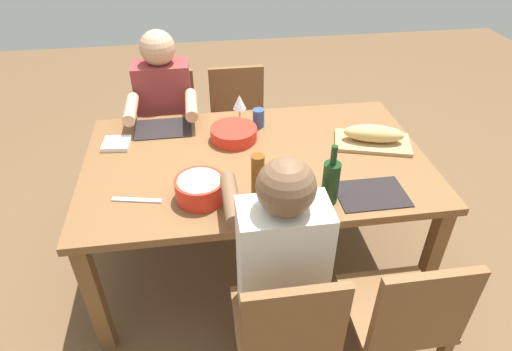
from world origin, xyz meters
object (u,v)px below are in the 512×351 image
Objects in this scene: diner_near_right at (165,111)px; cutting_board at (372,142)px; dining_table at (256,170)px; wine_bottle at (331,181)px; chair_near_right at (170,127)px; chair_far_center at (287,331)px; chair_far_left at (403,317)px; bread_loaf at (374,134)px; serving_bowl_salad at (234,133)px; cup_near_center at (259,118)px; chair_near_center at (239,122)px; wine_glass at (239,103)px; napkin_stack at (116,144)px; diner_far_center at (280,259)px; serving_bowl_pasta at (200,188)px; beer_bottle at (258,177)px.

cutting_board is at bearing 150.99° from diner_near_right.
dining_table is 0.51m from wine_bottle.
chair_far_center is at bearing 105.75° from chair_near_right.
bread_loaf is at bearing -100.04° from chair_far_left.
cup_near_center reaches higher than serving_bowl_salad.
serving_bowl_salad is 0.75m from bread_loaf.
diner_near_right is 3.00× the size of cutting_board.
serving_bowl_salad is 0.70m from wine_bottle.
serving_bowl_salad is at bearing 81.84° from chair_near_center.
chair_far_left is 1.42m from wine_glass.
diner_near_right reaches higher than chair_near_center.
chair_near_right and bread_loaf have the same top height.
diner_near_right is 0.51m from napkin_stack.
napkin_stack is at bearing -51.15° from diner_far_center.
wine_glass reaches higher than bread_loaf.
dining_table is at bearing 90.00° from chair_near_center.
wine_bottle is 2.07× the size of napkin_stack.
cutting_board is at bearing -131.73° from diner_far_center.
diner_far_center is 3.00× the size of cutting_board.
serving_bowl_pasta is at bearing -52.33° from diner_far_center.
chair_far_left is 1.00× the size of chair_near_right.
dining_table is 0.25m from serving_bowl_salad.
diner_near_right is at bearing -54.32° from dining_table.
dining_table is 0.88m from chair_far_center.
chair_near_center is (0.00, -0.86, -0.18)m from dining_table.
diner_far_center is (-0.00, -0.18, 0.21)m from chair_far_center.
dining_table is at bearing 4.30° from bread_loaf.
beer_bottle is 0.88m from napkin_stack.
wine_bottle is (-0.28, -0.29, 0.15)m from diner_far_center.
cup_near_center is (-0.06, 0.53, 0.31)m from chair_near_center.
wine_bottle is at bearing 121.38° from chair_near_right.
wine_bottle reaches higher than serving_bowl_salad.
chair_far_left is 0.56m from diner_far_center.
bread_loaf is 0.77m from wine_glass.
dining_table is 1.47× the size of diner_near_right.
chair_near_center is 8.03× the size of cup_near_center.
beer_bottle is 1.57× the size of napkin_stack.
chair_far_left is at bearing 133.60° from beer_bottle.
chair_far_center is at bearing 95.04° from serving_bowl_salad.
beer_bottle reaches higher than chair_near_right.
bread_loaf is 2.29× the size of napkin_stack.
chair_near_right is 0.73m from wine_glass.
diner_near_right and diner_far_center have the same top height.
beer_bottle reaches higher than wine_glass.
bread_loaf is (-0.64, -0.91, 0.32)m from chair_far_center.
cutting_board is at bearing 144.35° from chair_near_right.
bread_loaf is 0.77m from beer_bottle.
wine_glass is (0.31, -0.80, 0.01)m from wine_bottle.
dining_table is 2.07× the size of chair_far_center.
diner_far_center is (-0.00, 1.53, 0.21)m from chair_near_center.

